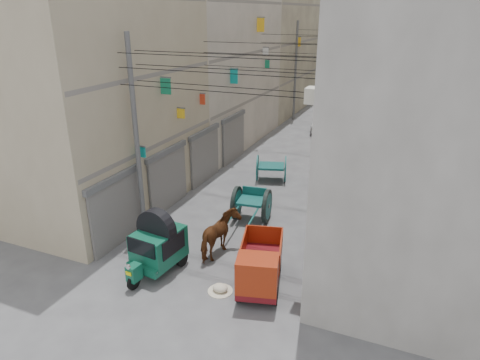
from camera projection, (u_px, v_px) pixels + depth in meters
The scene contains 18 objects.
ground at pixel (127, 352), 11.64m from camera, with size 140.00×140.00×0.00m, color #454548.
building_row_left at pixel (271, 36), 41.38m from camera, with size 8.00×62.00×14.00m.
building_row_right at pixel (452, 40), 35.55m from camera, with size 8.00×62.00×14.00m.
end_cap_building at pixel (388, 27), 65.72m from camera, with size 22.00×10.00×13.00m, color #B6AF90.
shutters_left at pixel (188, 165), 21.40m from camera, with size 0.18×14.40×2.88m.
signboards at pixel (320, 94), 28.91m from camera, with size 8.22×40.52×5.67m.
ac_units at pixel (339, 51), 14.14m from camera, with size 0.70×6.55×3.35m.
utility_poles at pixel (302, 98), 24.72m from camera, with size 7.40×22.20×8.00m.
overhead_cables at pixel (291, 52), 21.48m from camera, with size 7.40×22.52×1.12m.
auto_rickshaw at pixel (157, 244), 14.98m from camera, with size 1.65×2.62×1.80m.
tonga_cart at pixel (251, 204), 18.78m from camera, with size 1.71×3.42×1.49m.
mini_truck at pixel (259, 270), 13.94m from camera, with size 2.01×3.17×1.65m.
second_cart at pixel (271, 167), 23.23m from camera, with size 1.93×1.81×1.41m.
feed_sack at pixel (220, 288), 14.14m from camera, with size 0.52×0.42×0.26m, color beige.
horse at pixel (220, 235), 15.99m from camera, with size 0.91×2.00×1.69m, color #5F2816.
distant_car_white at pixel (322, 123), 33.01m from camera, with size 1.53×3.79×1.29m, color silver.
distant_car_grey at pixel (350, 121), 33.78m from camera, with size 1.27×3.64×1.20m, color #5C625F.
distant_car_green at pixel (350, 100), 41.77m from camera, with size 1.65×4.07×1.18m, color #1B4F37.
Camera 1 is at (6.40, -7.17, 8.64)m, focal length 32.00 mm.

